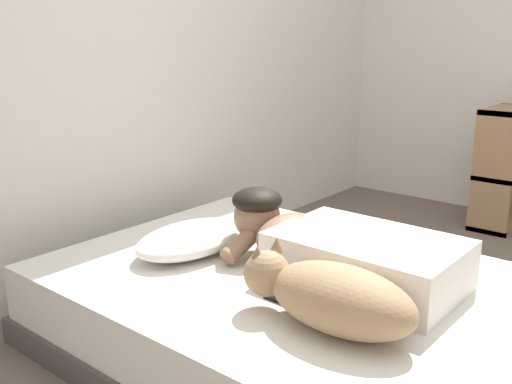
{
  "coord_description": "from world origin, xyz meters",
  "views": [
    {
      "loc": [
        -1.86,
        -0.69,
        1.18
      ],
      "look_at": [
        -0.13,
        0.74,
        0.57
      ],
      "focal_mm": 40.86,
      "sensor_mm": 36.0,
      "label": 1
    }
  ],
  "objects_px": {
    "bed": "(298,317)",
    "pillow": "(191,239)",
    "person_lying": "(333,248)",
    "bookshelf": "(503,166)",
    "dog": "(331,295)",
    "coffee_cup": "(226,231)",
    "cell_phone": "(286,300)"
  },
  "relations": [
    {
      "from": "coffee_cup",
      "to": "bed",
      "type": "bearing_deg",
      "value": -104.83
    },
    {
      "from": "person_lying",
      "to": "cell_phone",
      "type": "height_order",
      "value": "person_lying"
    },
    {
      "from": "dog",
      "to": "cell_phone",
      "type": "relative_size",
      "value": 4.11
    },
    {
      "from": "bookshelf",
      "to": "bed",
      "type": "bearing_deg",
      "value": 178.02
    },
    {
      "from": "bed",
      "to": "cell_phone",
      "type": "bearing_deg",
      "value": -155.42
    },
    {
      "from": "coffee_cup",
      "to": "cell_phone",
      "type": "bearing_deg",
      "value": -119.46
    },
    {
      "from": "pillow",
      "to": "person_lying",
      "type": "distance_m",
      "value": 0.6
    },
    {
      "from": "pillow",
      "to": "dog",
      "type": "height_order",
      "value": "dog"
    },
    {
      "from": "bed",
      "to": "bookshelf",
      "type": "bearing_deg",
      "value": -1.98
    },
    {
      "from": "dog",
      "to": "cell_phone",
      "type": "xyz_separation_m",
      "value": [
        0.06,
        0.21,
        -0.1
      ]
    },
    {
      "from": "pillow",
      "to": "coffee_cup",
      "type": "distance_m",
      "value": 0.2
    },
    {
      "from": "cell_phone",
      "to": "pillow",
      "type": "bearing_deg",
      "value": 78.26
    },
    {
      "from": "bed",
      "to": "cell_phone",
      "type": "distance_m",
      "value": 0.27
    },
    {
      "from": "bed",
      "to": "pillow",
      "type": "relative_size",
      "value": 3.66
    },
    {
      "from": "person_lying",
      "to": "cell_phone",
      "type": "relative_size",
      "value": 6.57
    },
    {
      "from": "bed",
      "to": "cell_phone",
      "type": "height_order",
      "value": "cell_phone"
    },
    {
      "from": "person_lying",
      "to": "dog",
      "type": "bearing_deg",
      "value": -148.68
    },
    {
      "from": "dog",
      "to": "cell_phone",
      "type": "height_order",
      "value": "dog"
    },
    {
      "from": "pillow",
      "to": "cell_phone",
      "type": "distance_m",
      "value": 0.59
    },
    {
      "from": "bed",
      "to": "pillow",
      "type": "xyz_separation_m",
      "value": [
        -0.07,
        0.48,
        0.22
      ]
    },
    {
      "from": "bookshelf",
      "to": "pillow",
      "type": "bearing_deg",
      "value": 165.53
    },
    {
      "from": "pillow",
      "to": "bed",
      "type": "bearing_deg",
      "value": -81.25
    },
    {
      "from": "dog",
      "to": "bookshelf",
      "type": "relative_size",
      "value": 0.77
    },
    {
      "from": "bookshelf",
      "to": "coffee_cup",
      "type": "bearing_deg",
      "value": 164.28
    },
    {
      "from": "bed",
      "to": "bookshelf",
      "type": "xyz_separation_m",
      "value": [
        2.08,
        -0.07,
        0.23
      ]
    },
    {
      "from": "pillow",
      "to": "cell_phone",
      "type": "bearing_deg",
      "value": -101.74
    },
    {
      "from": "bed",
      "to": "pillow",
      "type": "bearing_deg",
      "value": 98.75
    },
    {
      "from": "pillow",
      "to": "person_lying",
      "type": "xyz_separation_m",
      "value": [
        0.17,
        -0.57,
        0.05
      ]
    },
    {
      "from": "person_lying",
      "to": "bookshelf",
      "type": "height_order",
      "value": "bookshelf"
    },
    {
      "from": "coffee_cup",
      "to": "pillow",
      "type": "bearing_deg",
      "value": 178.26
    },
    {
      "from": "cell_phone",
      "to": "bookshelf",
      "type": "xyz_separation_m",
      "value": [
        2.27,
        0.02,
        0.06
      ]
    },
    {
      "from": "dog",
      "to": "bookshelf",
      "type": "height_order",
      "value": "bookshelf"
    }
  ]
}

